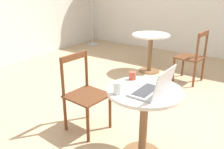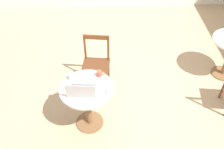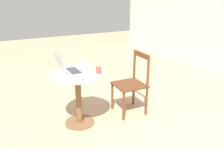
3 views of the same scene
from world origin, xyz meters
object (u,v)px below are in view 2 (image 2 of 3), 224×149
Objects in this scene: mouse at (107,89)px; mug at (99,73)px; laptop at (82,90)px; chair_near_back at (96,64)px; cafe_table_near at (87,97)px; drinking_glass at (71,76)px.

mug reaches higher than mouse.
chair_near_back is at bearing 81.77° from laptop.
cafe_table_near is at bearing 64.35° from laptop.
laptop reaches higher than cafe_table_near.
drinking_glass reaches higher than cafe_table_near.
mug is at bearing 56.76° from laptop.
cafe_table_near is at bearing -95.95° from chair_near_back.
cafe_table_near is 0.35m from mug.
chair_near_back is 0.66m from mug.
drinking_glass reaches higher than mouse.
cafe_table_near is 0.35m from drinking_glass.
mug is (0.08, -0.57, 0.32)m from chair_near_back.
drinking_glass is (-0.29, -0.63, 0.33)m from chair_near_back.
laptop is at bearing -123.24° from mug.
drinking_glass is at bearing 155.42° from mouse.
mug is 0.99× the size of drinking_glass.
drinking_glass is (-0.21, 0.16, 0.23)m from cafe_table_near.
chair_near_back is at bearing 84.05° from cafe_table_near.
laptop is 0.37m from mug.
cafe_table_near is at bearing -38.27° from drinking_glass.
mug is (0.21, 0.31, -0.01)m from laptop.
drinking_glass is at bearing 141.73° from cafe_table_near.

